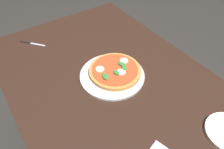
# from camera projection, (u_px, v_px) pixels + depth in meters

# --- Properties ---
(ground_plane) EXTENTS (6.00, 6.00, 0.00)m
(ground_plane) POSITION_uv_depth(u_px,v_px,m) (110.00, 147.00, 1.55)
(ground_plane) COLOR #2D2B28
(dining_table) EXTENTS (1.31, 0.90, 0.71)m
(dining_table) POSITION_uv_depth(u_px,v_px,m) (109.00, 91.00, 1.11)
(dining_table) COLOR black
(dining_table) RESTS_ON ground_plane
(serving_tray) EXTENTS (0.32, 0.32, 0.01)m
(serving_tray) POSITION_uv_depth(u_px,v_px,m) (112.00, 75.00, 1.05)
(serving_tray) COLOR silver
(serving_tray) RESTS_ON dining_table
(pizza) EXTENTS (0.26, 0.26, 0.03)m
(pizza) POSITION_uv_depth(u_px,v_px,m) (115.00, 70.00, 1.05)
(pizza) COLOR #C6843F
(pizza) RESTS_ON serving_tray
(knife) EXTENTS (0.13, 0.11, 0.01)m
(knife) POSITION_uv_depth(u_px,v_px,m) (29.00, 43.00, 1.24)
(knife) COLOR black
(knife) RESTS_ON dining_table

